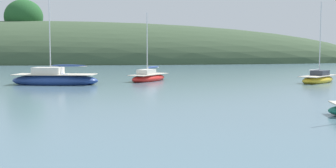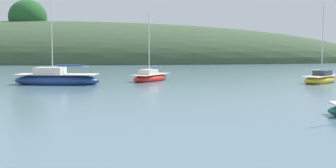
# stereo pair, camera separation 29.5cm
# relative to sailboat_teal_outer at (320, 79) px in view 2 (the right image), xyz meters

# --- Properties ---
(far_shoreline_hill) EXTENTS (150.00, 36.00, 22.96)m
(far_shoreline_hill) POSITION_rel_sailboat_teal_outer_xyz_m (-40.52, 58.62, -0.23)
(far_shoreline_hill) COLOR #384C33
(far_shoreline_hill) RESTS_ON ground
(sailboat_teal_outer) EXTENTS (5.32, 5.35, 7.95)m
(sailboat_teal_outer) POSITION_rel_sailboat_teal_outer_xyz_m (0.00, 0.00, 0.00)
(sailboat_teal_outer) COLOR gold
(sailboat_teal_outer) RESTS_ON ground
(sailboat_yellow_far) EXTENTS (4.56, 5.87, 7.04)m
(sailboat_yellow_far) POSITION_rel_sailboat_teal_outer_xyz_m (-16.34, 2.96, 0.01)
(sailboat_yellow_far) COLOR red
(sailboat_yellow_far) RESTS_ON ground
(sailboat_cream_ketch) EXTENTS (8.26, 3.70, 9.64)m
(sailboat_cream_ketch) POSITION_rel_sailboat_teal_outer_xyz_m (-24.97, -0.86, 0.11)
(sailboat_cream_ketch) COLOR navy
(sailboat_cream_ketch) RESTS_ON ground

